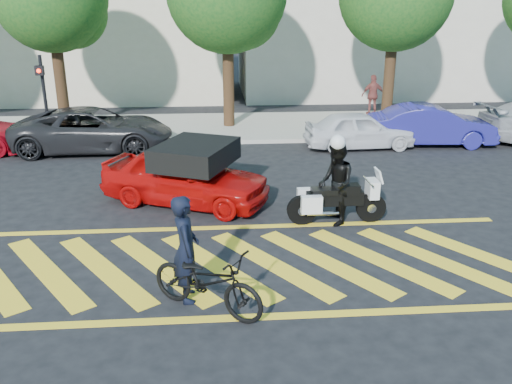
{
  "coord_description": "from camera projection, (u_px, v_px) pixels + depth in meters",
  "views": [
    {
      "loc": [
        -0.56,
        -9.68,
        5.03
      ],
      "look_at": [
        0.29,
        1.37,
        1.05
      ],
      "focal_mm": 38.0,
      "sensor_mm": 36.0,
      "label": 1
    }
  ],
  "objects": [
    {
      "name": "bicycle",
      "position": [
        207.0,
        281.0,
        9.05
      ],
      "size": [
        2.21,
        1.82,
        1.13
      ],
      "primitive_type": "imported",
      "rotation": [
        0.0,
        0.0,
        0.98
      ],
      "color": "black",
      "rests_on": "ground"
    },
    {
      "name": "pedestrian_right",
      "position": [
        373.0,
        95.0,
        23.74
      ],
      "size": [
        1.06,
        0.51,
        1.75
      ],
      "primitive_type": "imported",
      "rotation": [
        0.0,
        0.0,
        3.22
      ],
      "color": "brown",
      "rests_on": "sidewalk"
    },
    {
      "name": "parked_right",
      "position": [
        431.0,
        125.0,
        19.42
      ],
      "size": [
        4.51,
        1.87,
        1.45
      ],
      "primitive_type": "imported",
      "rotation": [
        0.0,
        0.0,
        1.49
      ],
      "color": "navy",
      "rests_on": "ground"
    },
    {
      "name": "officer_moto",
      "position": [
        336.0,
        183.0,
        12.53
      ],
      "size": [
        0.76,
        0.97,
        1.97
      ],
      "primitive_type": "imported",
      "rotation": [
        0.0,
        0.0,
        -1.55
      ],
      "color": "black",
      "rests_on": "ground"
    },
    {
      "name": "red_convertible",
      "position": [
        185.0,
        176.0,
        13.83
      ],
      "size": [
        4.65,
        3.33,
        1.47
      ],
      "primitive_type": "imported",
      "rotation": [
        0.0,
        0.0,
        1.16
      ],
      "color": "#AF0908",
      "rests_on": "ground"
    },
    {
      "name": "parked_mid_right",
      "position": [
        359.0,
        130.0,
        19.05
      ],
      "size": [
        3.94,
        1.78,
        1.31
      ],
      "primitive_type": "imported",
      "rotation": [
        0.0,
        0.0,
        1.63
      ],
      "color": "silver",
      "rests_on": "ground"
    },
    {
      "name": "officer_bike",
      "position": [
        186.0,
        249.0,
        9.3
      ],
      "size": [
        0.55,
        0.76,
        1.94
      ],
      "primitive_type": "imported",
      "rotation": [
        0.0,
        0.0,
        1.7
      ],
      "color": "black",
      "rests_on": "ground"
    },
    {
      "name": "parked_mid_left",
      "position": [
        93.0,
        130.0,
        18.7
      ],
      "size": [
        5.4,
        2.53,
        1.49
      ],
      "primitive_type": "imported",
      "rotation": [
        0.0,
        0.0,
        1.58
      ],
      "color": "black",
      "rests_on": "ground"
    },
    {
      "name": "sidewalk",
      "position": [
        229.0,
        127.0,
        22.06
      ],
      "size": [
        60.0,
        5.0,
        0.15
      ],
      "primitive_type": "cube",
      "color": "#9E998E",
      "rests_on": "ground"
    },
    {
      "name": "signal_pole",
      "position": [
        44.0,
        93.0,
        18.85
      ],
      "size": [
        0.28,
        0.43,
        3.2
      ],
      "color": "black",
      "rests_on": "ground"
    },
    {
      "name": "crosswalk",
      "position": [
        245.0,
        265.0,
        10.82
      ],
      "size": [
        12.33,
        4.0,
        0.01
      ],
      "color": "yellow",
      "rests_on": "ground"
    },
    {
      "name": "police_motorcycle",
      "position": [
        335.0,
        200.0,
        12.67
      ],
      "size": [
        2.36,
        0.75,
        1.04
      ],
      "rotation": [
        0.0,
        0.0,
        0.02
      ],
      "color": "black",
      "rests_on": "ground"
    },
    {
      "name": "ground",
      "position": [
        247.0,
        265.0,
        10.83
      ],
      "size": [
        90.0,
        90.0,
        0.0
      ],
      "primitive_type": "plane",
      "color": "black",
      "rests_on": "ground"
    }
  ]
}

